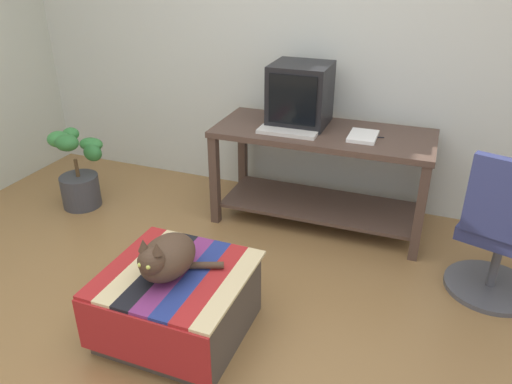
{
  "coord_description": "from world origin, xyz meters",
  "views": [
    {
      "loc": [
        0.98,
        -1.55,
        1.84
      ],
      "look_at": [
        0.05,
        0.85,
        0.55
      ],
      "focal_mm": 34.85,
      "sensor_mm": 36.0,
      "label": 1
    }
  ],
  "objects_px": {
    "desk": "(321,161)",
    "potted_plant": "(79,174)",
    "cat": "(166,258)",
    "office_chair": "(501,237)",
    "book": "(363,136)",
    "tv_monitor": "(300,95)",
    "ottoman_with_blanket": "(178,302)",
    "keyboard": "(288,132)"
  },
  "relations": [
    {
      "from": "desk",
      "to": "potted_plant",
      "type": "xyz_separation_m",
      "value": [
        -1.77,
        -0.43,
        -0.21
      ]
    },
    {
      "from": "cat",
      "to": "office_chair",
      "type": "distance_m",
      "value": 1.82
    },
    {
      "from": "book",
      "to": "potted_plant",
      "type": "relative_size",
      "value": 0.39
    },
    {
      "from": "desk",
      "to": "potted_plant",
      "type": "relative_size",
      "value": 2.36
    },
    {
      "from": "potted_plant",
      "to": "office_chair",
      "type": "bearing_deg",
      "value": -0.84
    },
    {
      "from": "office_chair",
      "to": "potted_plant",
      "type": "bearing_deg",
      "value": 16.01
    },
    {
      "from": "tv_monitor",
      "to": "office_chair",
      "type": "bearing_deg",
      "value": -23.51
    },
    {
      "from": "cat",
      "to": "potted_plant",
      "type": "height_order",
      "value": "cat"
    },
    {
      "from": "desk",
      "to": "ottoman_with_blanket",
      "type": "xyz_separation_m",
      "value": [
        -0.37,
        -1.4,
        -0.29
      ]
    },
    {
      "from": "desk",
      "to": "office_chair",
      "type": "distance_m",
      "value": 1.25
    },
    {
      "from": "keyboard",
      "to": "cat",
      "type": "xyz_separation_m",
      "value": [
        -0.19,
        -1.3,
        -0.23
      ]
    },
    {
      "from": "keyboard",
      "to": "potted_plant",
      "type": "bearing_deg",
      "value": -170.57
    },
    {
      "from": "keyboard",
      "to": "office_chair",
      "type": "bearing_deg",
      "value": -15.01
    },
    {
      "from": "desk",
      "to": "tv_monitor",
      "type": "relative_size",
      "value": 3.55
    },
    {
      "from": "tv_monitor",
      "to": "cat",
      "type": "relative_size",
      "value": 1.13
    },
    {
      "from": "book",
      "to": "cat",
      "type": "distance_m",
      "value": 1.57
    },
    {
      "from": "desk",
      "to": "book",
      "type": "height_order",
      "value": "book"
    },
    {
      "from": "keyboard",
      "to": "book",
      "type": "bearing_deg",
      "value": 10.48
    },
    {
      "from": "desk",
      "to": "tv_monitor",
      "type": "height_order",
      "value": "tv_monitor"
    },
    {
      "from": "book",
      "to": "ottoman_with_blanket",
      "type": "relative_size",
      "value": 0.35
    },
    {
      "from": "desk",
      "to": "ottoman_with_blanket",
      "type": "bearing_deg",
      "value": -105.78
    },
    {
      "from": "desk",
      "to": "office_chair",
      "type": "xyz_separation_m",
      "value": [
        1.15,
        -0.48,
        -0.09
      ]
    },
    {
      "from": "desk",
      "to": "keyboard",
      "type": "height_order",
      "value": "keyboard"
    },
    {
      "from": "book",
      "to": "desk",
      "type": "bearing_deg",
      "value": 170.31
    },
    {
      "from": "desk",
      "to": "cat",
      "type": "distance_m",
      "value": 1.5
    },
    {
      "from": "desk",
      "to": "cat",
      "type": "xyz_separation_m",
      "value": [
        -0.39,
        -1.44,
        0.0
      ]
    },
    {
      "from": "ottoman_with_blanket",
      "to": "cat",
      "type": "bearing_deg",
      "value": -117.92
    },
    {
      "from": "cat",
      "to": "office_chair",
      "type": "height_order",
      "value": "office_chair"
    },
    {
      "from": "cat",
      "to": "keyboard",
      "type": "bearing_deg",
      "value": 84.69
    },
    {
      "from": "tv_monitor",
      "to": "book",
      "type": "distance_m",
      "value": 0.53
    },
    {
      "from": "ottoman_with_blanket",
      "to": "office_chair",
      "type": "height_order",
      "value": "office_chair"
    },
    {
      "from": "office_chair",
      "to": "cat",
      "type": "bearing_deg",
      "value": 48.89
    },
    {
      "from": "book",
      "to": "office_chair",
      "type": "bearing_deg",
      "value": -27.52
    },
    {
      "from": "desk",
      "to": "potted_plant",
      "type": "height_order",
      "value": "desk"
    },
    {
      "from": "desk",
      "to": "tv_monitor",
      "type": "distance_m",
      "value": 0.48
    },
    {
      "from": "potted_plant",
      "to": "desk",
      "type": "bearing_deg",
      "value": 13.76
    },
    {
      "from": "keyboard",
      "to": "ottoman_with_blanket",
      "type": "relative_size",
      "value": 0.57
    },
    {
      "from": "book",
      "to": "office_chair",
      "type": "distance_m",
      "value": 1.03
    },
    {
      "from": "desk",
      "to": "office_chair",
      "type": "relative_size",
      "value": 1.68
    },
    {
      "from": "ottoman_with_blanket",
      "to": "cat",
      "type": "distance_m",
      "value": 0.3
    },
    {
      "from": "book",
      "to": "potted_plant",
      "type": "bearing_deg",
      "value": -170.18
    },
    {
      "from": "ottoman_with_blanket",
      "to": "desk",
      "type": "bearing_deg",
      "value": 75.07
    }
  ]
}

